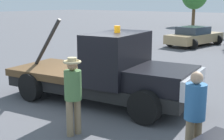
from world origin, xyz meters
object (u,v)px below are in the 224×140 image
object	(u,v)px
person_near_truck	(195,111)
parked_car_tan	(194,36)
person_at_hood	(73,90)
tow_truck	(109,73)

from	to	relation	value
person_near_truck	parked_car_tan	size ratio (longest dim) A/B	0.36
person_at_hood	parked_car_tan	distance (m)	16.33
tow_truck	parked_car_tan	size ratio (longest dim) A/B	1.22
person_near_truck	person_at_hood	distance (m)	2.73
tow_truck	person_at_hood	distance (m)	2.48
tow_truck	person_near_truck	size ratio (longest dim) A/B	3.40
tow_truck	person_near_truck	world-z (taller)	tow_truck
tow_truck	parked_car_tan	world-z (taller)	tow_truck
tow_truck	parked_car_tan	xyz separation A→B (m)	(-3.08, 13.52, -0.28)
person_at_hood	parked_car_tan	world-z (taller)	person_at_hood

